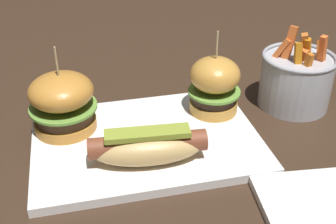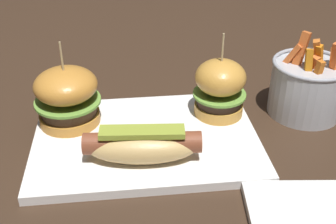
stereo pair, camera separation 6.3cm
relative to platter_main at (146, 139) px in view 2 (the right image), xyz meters
name	(u,v)px [view 2 (the right image)]	position (x,y,z in m)	size (l,w,h in m)	color
ground_plane	(146,143)	(0.00, 0.00, -0.01)	(3.00, 3.00, 0.00)	#382619
platter_main	(146,139)	(0.00, 0.00, 0.00)	(0.34, 0.24, 0.01)	white
hot_dog	(142,145)	(-0.01, -0.06, 0.03)	(0.16, 0.07, 0.05)	tan
slider_left	(67,96)	(-0.12, 0.05, 0.05)	(0.10, 0.10, 0.14)	#CA8432
slider_right	(220,87)	(0.12, 0.05, 0.06)	(0.09, 0.09, 0.14)	gold
fries_bucket	(307,86)	(0.27, 0.06, 0.04)	(0.12, 0.12, 0.14)	#B7BABF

